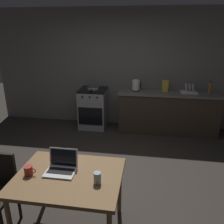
{
  "coord_description": "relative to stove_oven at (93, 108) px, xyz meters",
  "views": [
    {
      "loc": [
        0.73,
        -2.97,
        2.2
      ],
      "look_at": [
        0.12,
        0.93,
        0.79
      ],
      "focal_mm": 37.66,
      "sensor_mm": 36.0,
      "label": 1
    }
  ],
  "objects": [
    {
      "name": "ground_plane",
      "position": [
        0.5,
        -2.05,
        -0.45
      ],
      "size": [
        12.0,
        12.0,
        0.0
      ],
      "primitive_type": "plane",
      "color": "#2D2823"
    },
    {
      "name": "back_wall",
      "position": [
        0.8,
        0.35,
        0.87
      ],
      "size": [
        6.4,
        0.1,
        2.65
      ],
      "primitive_type": "cube",
      "color": "slate",
      "rests_on": "ground_plane"
    },
    {
      "name": "kitchen_counter",
      "position": [
        1.68,
        0.0,
        0.0
      ],
      "size": [
        2.16,
        0.64,
        0.91
      ],
      "color": "#382D23",
      "rests_on": "ground_plane"
    },
    {
      "name": "stove_oven",
      "position": [
        0.0,
        0.0,
        0.0
      ],
      "size": [
        0.6,
        0.62,
        0.91
      ],
      "color": "gray",
      "rests_on": "ground_plane"
    },
    {
      "name": "dining_table",
      "position": [
        0.45,
        -3.01,
        0.21
      ],
      "size": [
        1.12,
        0.87,
        0.74
      ],
      "color": "brown",
      "rests_on": "ground_plane"
    },
    {
      "name": "laptop",
      "position": [
        0.35,
        -2.95,
        0.33
      ],
      "size": [
        0.32,
        0.26,
        0.23
      ],
      "rotation": [
        0.0,
        0.0,
        0.16
      ],
      "color": "silver",
      "rests_on": "dining_table"
    },
    {
      "name": "electric_kettle",
      "position": [
        0.97,
        0.0,
        0.57
      ],
      "size": [
        0.2,
        0.18,
        0.25
      ],
      "color": "black",
      "rests_on": "kitchen_counter"
    },
    {
      "name": "bottle",
      "position": [
        2.49,
        -0.05,
        0.59
      ],
      "size": [
        0.06,
        0.06,
        0.28
      ],
      "color": "#8C601E",
      "rests_on": "kitchen_counter"
    },
    {
      "name": "frying_pan",
      "position": [
        0.01,
        -0.03,
        0.48
      ],
      "size": [
        0.27,
        0.44,
        0.05
      ],
      "color": "gray",
      "rests_on": "stove_oven"
    },
    {
      "name": "coffee_mug",
      "position": [
        0.03,
        -3.07,
        0.34
      ],
      "size": [
        0.13,
        0.09,
        0.1
      ],
      "color": "#9E2D28",
      "rests_on": "dining_table"
    },
    {
      "name": "drinking_glass",
      "position": [
        0.78,
        -3.09,
        0.35
      ],
      "size": [
        0.08,
        0.08,
        0.12
      ],
      "color": "#99B7C6",
      "rests_on": "dining_table"
    },
    {
      "name": "cereal_box",
      "position": [
        1.59,
        0.02,
        0.58
      ],
      "size": [
        0.13,
        0.05,
        0.25
      ],
      "color": "gold",
      "rests_on": "kitchen_counter"
    },
    {
      "name": "dish_rack",
      "position": [
        2.09,
        0.0,
        0.5
      ],
      "size": [
        0.34,
        0.26,
        0.21
      ],
      "color": "silver",
      "rests_on": "kitchen_counter"
    }
  ]
}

